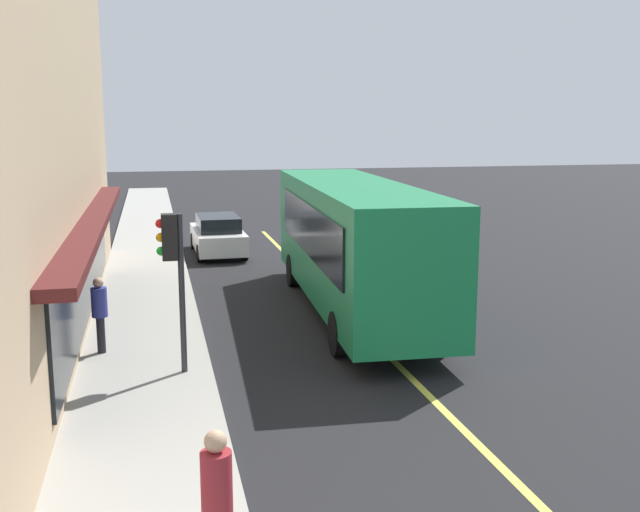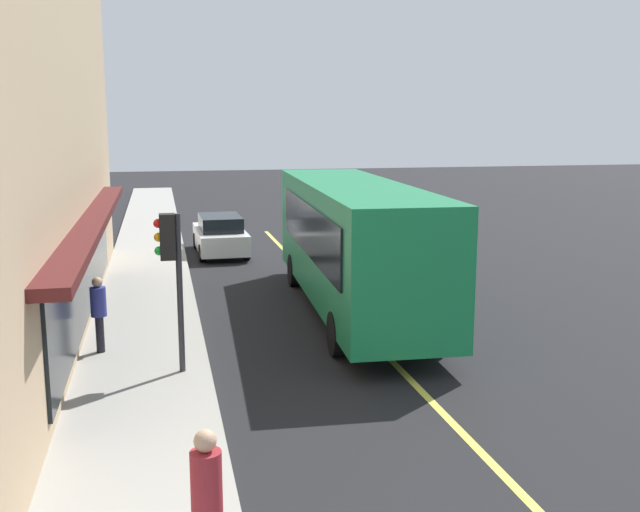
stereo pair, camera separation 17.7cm
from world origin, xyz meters
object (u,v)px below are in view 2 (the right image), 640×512
at_px(car_white, 220,235).
at_px(traffic_light, 170,255).
at_px(bus, 353,240).
at_px(pedestrian_near_storefront, 99,307).
at_px(pedestrian_waiting, 207,493).

bearing_deg(car_white, traffic_light, 171.47).
height_order(bus, traffic_light, bus).
height_order(bus, pedestrian_near_storefront, bus).
bearing_deg(pedestrian_near_storefront, traffic_light, -136.72).
distance_m(car_white, pedestrian_waiting, 21.04).
xyz_separation_m(pedestrian_near_storefront, pedestrian_waiting, (-8.79, -1.75, 0.09)).
distance_m(bus, traffic_light, 6.45).
relative_size(car_white, pedestrian_waiting, 2.40).
distance_m(traffic_light, car_white, 14.07).
bearing_deg(bus, pedestrian_near_storefront, 112.13).
relative_size(traffic_light, pedestrian_near_storefront, 1.91).
height_order(traffic_light, car_white, traffic_light).
xyz_separation_m(bus, pedestrian_waiting, (-11.38, 4.63, -0.74)).
bearing_deg(car_white, pedestrian_waiting, 174.91).
xyz_separation_m(traffic_light, pedestrian_waiting, (-7.15, -0.20, -1.29)).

